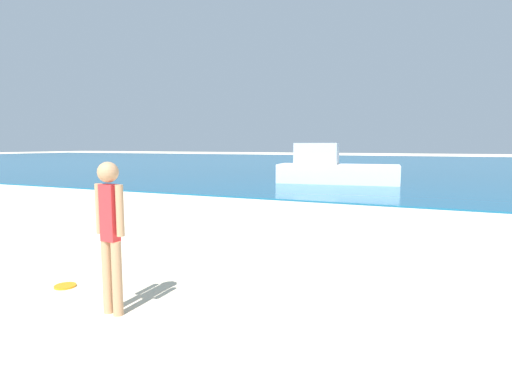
% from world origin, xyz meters
% --- Properties ---
extents(water, '(160.00, 60.00, 0.06)m').
position_xyz_m(water, '(0.00, 45.64, 0.03)').
color(water, '#14567F').
rests_on(water, ground).
extents(person_standing, '(0.40, 0.23, 1.74)m').
position_xyz_m(person_standing, '(-1.03, 5.86, 0.99)').
color(person_standing, tan).
rests_on(person_standing, ground).
extents(frisbee, '(0.28, 0.28, 0.03)m').
position_xyz_m(frisbee, '(-2.28, 6.29, 0.01)').
color(frisbee, orange).
rests_on(frisbee, ground).
extents(boat_near, '(5.93, 2.52, 1.95)m').
position_xyz_m(boat_near, '(-2.35, 22.23, 0.74)').
color(boat_near, white).
rests_on(boat_near, water).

